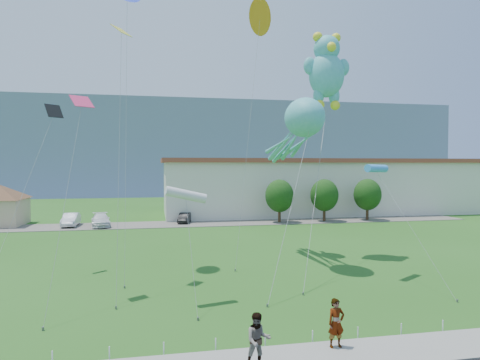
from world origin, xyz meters
name	(u,v)px	position (x,y,z in m)	size (l,w,h in m)	color
ground	(280,332)	(0.00, 0.00, 0.00)	(160.00, 160.00, 0.00)	#255818
sidewalk	(301,359)	(0.00, -2.75, 0.05)	(80.00, 2.50, 0.10)	gray
parking_strip	(199,223)	(0.00, 35.00, 0.03)	(70.00, 6.00, 0.06)	#59544C
hill_ridge	(172,149)	(0.00, 120.00, 12.50)	(160.00, 50.00, 25.00)	slate
warehouse	(360,185)	(26.00, 44.00, 4.12)	(61.00, 15.00, 8.20)	beige
rope_fence	(289,338)	(0.00, -1.30, 0.25)	(26.05, 0.05, 0.50)	white
tree_near	(279,196)	(10.00, 34.00, 3.39)	(3.60, 3.60, 5.47)	#3F2B19
tree_mid	(324,195)	(16.00, 34.00, 3.39)	(3.60, 3.60, 5.47)	#3F2B19
tree_far	(367,195)	(22.00, 34.00, 3.39)	(3.60, 3.60, 5.47)	#3F2B19
pedestrian_left	(336,323)	(1.66, -2.11, 1.06)	(0.70, 0.46, 1.92)	gray
pedestrian_right	(258,340)	(-1.73, -3.11, 1.06)	(0.94, 0.73, 1.92)	gray
parked_car_silver	(71,220)	(-15.14, 35.57, 0.82)	(1.60, 4.58, 1.51)	silver
parked_car_white	(101,220)	(-11.66, 34.67, 0.79)	(2.03, 5.00, 1.45)	white
parked_car_black	(185,218)	(-1.76, 35.96, 0.67)	(1.29, 3.71, 1.22)	black
octopus_kite	(299,129)	(4.96, 11.96, 9.90)	(6.08, 13.94, 11.95)	#45A8AB
teddy_bear_kite	(327,69)	(8.13, 14.60, 14.89)	(7.33, 11.05, 17.77)	#45A8AB
small_kite_pink	(78,122)	(-9.36, 6.81, 9.59)	(1.61, 5.91, 11.22)	#D32F61
small_kite_yellow	(121,61)	(-7.30, 9.52, 13.58)	(1.29, 6.56, 16.10)	yellow
small_kite_orange	(259,23)	(3.12, 16.61, 18.86)	(4.12, 6.63, 20.05)	orange
small_kite_white	(186,195)	(-3.71, 4.94, 5.66)	(0.64, 4.08, 6.14)	silver
small_kite_blue	(127,0)	(-7.16, 13.85, 18.88)	(1.80, 6.58, 20.07)	blue
small_kite_black	(47,129)	(-12.35, 12.88, 9.68)	(2.84, 8.23, 11.41)	black
small_kite_cyan	(377,169)	(8.84, 7.82, 6.99)	(1.84, 6.97, 7.48)	#3396E9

